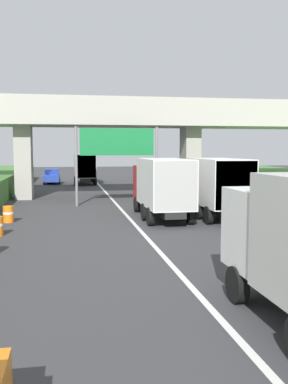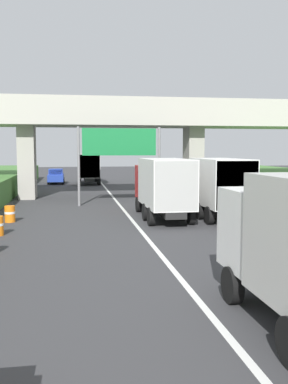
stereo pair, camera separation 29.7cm
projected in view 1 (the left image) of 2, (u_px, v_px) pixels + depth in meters
lane_centre_stripe at (120, 209)px, 29.16m from camera, size 0.20×98.06×0.01m
overpass_bridge at (109, 123)px, 35.68m from camera, size 40.00×4.80×8.03m
overhead_highway_sign at (117, 147)px, 30.52m from camera, size 5.88×0.18×5.53m
truck_silver at (214, 184)px, 25.31m from camera, size 2.44×7.30×3.44m
truck_red at (161, 185)px, 24.84m from camera, size 2.44×7.30×3.44m
truck_green at (85, 167)px, 50.00m from camera, size 2.44×7.30×3.44m
car_blue at (52, 176)px, 50.06m from camera, size 1.86×4.10×1.72m
construction_barrel_5 at (8, 214)px, 23.61m from camera, size 0.57×0.57×0.90m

